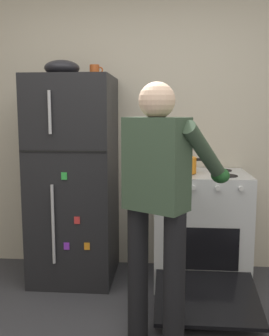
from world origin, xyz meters
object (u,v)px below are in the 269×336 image
red_pot (183,165)px  mixing_bowl (62,68)px  coffee_mug (95,71)px  person_cook (160,191)px  refrigerator (74,179)px  stove_range (201,229)px

red_pot → mixing_bowl: 1.27m
red_pot → coffee_mug: (-0.73, 0.10, 0.77)m
red_pot → coffee_mug: coffee_mug is taller
person_cook → coffee_mug: bearing=119.6°
refrigerator → person_cook: bearing=-51.6°
refrigerator → stove_range: 1.15m
stove_range → mixing_bowl: bearing=179.1°
refrigerator → red_pot: refrigerator is taller
refrigerator → mixing_bowl: mixing_bowl is taller
coffee_mug → mixing_bowl: (-0.26, -0.05, 0.02)m
person_cook → coffee_mug: 1.40m
mixing_bowl → refrigerator: bearing=-0.2°
stove_range → red_pot: bearing=-168.7°
person_cook → coffee_mug: (-0.56, 0.99, 0.80)m
stove_range → coffee_mug: (-0.89, 0.07, 1.31)m
stove_range → red_pot: red_pot is taller
red_pot → coffee_mug: bearing=172.2°
red_pot → stove_range: bearing=11.3°
person_cook → coffee_mug: size_ratio=14.28×
refrigerator → coffee_mug: (0.18, 0.05, 0.91)m
red_pot → person_cook: bearing=-100.6°
refrigerator → red_pot: (0.91, -0.05, 0.14)m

